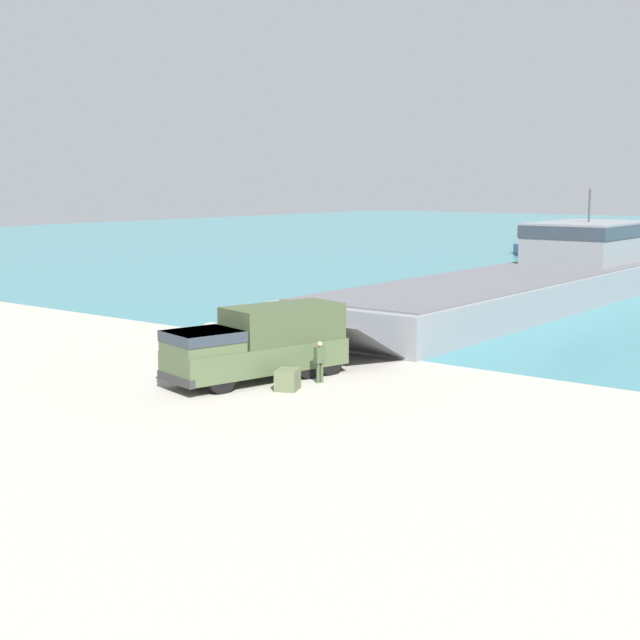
{
  "coord_description": "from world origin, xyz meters",
  "views": [
    {
      "loc": [
        24.04,
        -27.75,
        7.87
      ],
      "look_at": [
        -0.03,
        3.35,
        1.79
      ],
      "focal_mm": 50.0,
      "sensor_mm": 36.0,
      "label": 1
    }
  ],
  "objects_px": {
    "soldier_on_ramp": "(320,359)",
    "mooring_bollard": "(261,335)",
    "cargo_crate": "(288,380)",
    "military_truck": "(259,343)",
    "landing_craft": "(533,276)",
    "moored_boat_a": "(529,248)"
  },
  "relations": [
    {
      "from": "soldier_on_ramp",
      "to": "mooring_bollard",
      "type": "distance_m",
      "value": 9.48
    },
    {
      "from": "soldier_on_ramp",
      "to": "cargo_crate",
      "type": "distance_m",
      "value": 1.84
    },
    {
      "from": "mooring_bollard",
      "to": "soldier_on_ramp",
      "type": "bearing_deg",
      "value": -34.34
    },
    {
      "from": "military_truck",
      "to": "soldier_on_ramp",
      "type": "distance_m",
      "value": 2.54
    },
    {
      "from": "landing_craft",
      "to": "mooring_bollard",
      "type": "xyz_separation_m",
      "value": [
        -4.25,
        -22.39,
        -1.38
      ]
    },
    {
      "from": "landing_craft",
      "to": "military_truck",
      "type": "xyz_separation_m",
      "value": [
        1.32,
        -28.79,
        -0.25
      ]
    },
    {
      "from": "landing_craft",
      "to": "soldier_on_ramp",
      "type": "relative_size",
      "value": 24.46
    },
    {
      "from": "soldier_on_ramp",
      "to": "landing_craft",
      "type": "bearing_deg",
      "value": 112.78
    },
    {
      "from": "landing_craft",
      "to": "cargo_crate",
      "type": "bearing_deg",
      "value": -83.79
    },
    {
      "from": "military_truck",
      "to": "cargo_crate",
      "type": "relative_size",
      "value": 8.26
    },
    {
      "from": "military_truck",
      "to": "moored_boat_a",
      "type": "relative_size",
      "value": 1.23
    },
    {
      "from": "military_truck",
      "to": "soldier_on_ramp",
      "type": "xyz_separation_m",
      "value": [
        2.24,
        1.06,
        -0.54
      ]
    },
    {
      "from": "military_truck",
      "to": "cargo_crate",
      "type": "bearing_deg",
      "value": 85.32
    },
    {
      "from": "cargo_crate",
      "to": "landing_craft",
      "type": "bearing_deg",
      "value": 96.48
    },
    {
      "from": "mooring_bollard",
      "to": "military_truck",
      "type": "bearing_deg",
      "value": -48.96
    },
    {
      "from": "landing_craft",
      "to": "soldier_on_ramp",
      "type": "distance_m",
      "value": 27.97
    },
    {
      "from": "military_truck",
      "to": "mooring_bollard",
      "type": "bearing_deg",
      "value": -125.17
    },
    {
      "from": "moored_boat_a",
      "to": "military_truck",
      "type": "bearing_deg",
      "value": -106.12
    },
    {
      "from": "mooring_bollard",
      "to": "cargo_crate",
      "type": "xyz_separation_m",
      "value": [
        7.6,
        -7.08,
        0.03
      ]
    },
    {
      "from": "moored_boat_a",
      "to": "soldier_on_ramp",
      "type": "bearing_deg",
      "value": -104.04
    },
    {
      "from": "moored_boat_a",
      "to": "cargo_crate",
      "type": "relative_size",
      "value": 6.72
    },
    {
      "from": "landing_craft",
      "to": "military_truck",
      "type": "height_order",
      "value": "landing_craft"
    }
  ]
}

